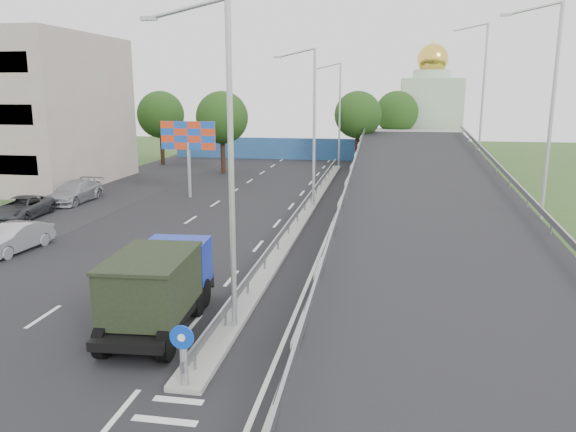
% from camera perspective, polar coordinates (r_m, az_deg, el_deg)
% --- Properties ---
extents(road_surface, '(26.00, 90.00, 0.04)m').
position_cam_1_polar(road_surface, '(32.29, -4.59, -1.07)').
color(road_surface, black).
rests_on(road_surface, ground).
extents(parking_strip, '(8.00, 90.00, 0.05)m').
position_cam_1_polar(parking_strip, '(37.64, -24.14, -0.18)').
color(parking_strip, black).
rests_on(parking_strip, ground).
extents(median, '(1.00, 44.00, 0.20)m').
position_cam_1_polar(median, '(35.52, 1.71, 0.39)').
color(median, gray).
rests_on(median, ground).
extents(overpass_ramp, '(10.00, 50.00, 3.50)m').
position_cam_1_polar(overpass_ramp, '(34.96, 14.00, 2.58)').
color(overpass_ramp, gray).
rests_on(overpass_ramp, ground).
extents(median_guardrail, '(0.09, 44.00, 0.71)m').
position_cam_1_polar(median_guardrail, '(35.38, 1.71, 1.42)').
color(median_guardrail, gray).
rests_on(median_guardrail, median).
extents(sign_bollard, '(0.64, 0.23, 1.67)m').
position_cam_1_polar(sign_bollard, '(14.99, -10.58, -13.73)').
color(sign_bollard, black).
rests_on(sign_bollard, median).
extents(lamp_post_near, '(2.74, 0.18, 10.08)m').
position_cam_1_polar(lamp_post_near, '(17.14, -6.44, 6.44)').
color(lamp_post_near, '#B2B5B7').
rests_on(lamp_post_near, median).
extents(lamp_post_mid, '(2.74, 0.18, 10.08)m').
position_cam_1_polar(lamp_post_mid, '(36.72, 2.39, 9.78)').
color(lamp_post_mid, '#B2B5B7').
rests_on(lamp_post_mid, median).
extents(lamp_post_far, '(2.74, 0.18, 10.08)m').
position_cam_1_polar(lamp_post_far, '(56.59, 5.08, 10.75)').
color(lamp_post_far, '#B2B5B7').
rests_on(lamp_post_far, median).
extents(blue_wall, '(30.00, 0.50, 2.40)m').
position_cam_1_polar(blue_wall, '(63.32, 1.73, 6.81)').
color(blue_wall, '#26508C').
rests_on(blue_wall, ground).
extents(church, '(7.00, 7.00, 13.80)m').
position_cam_1_polar(church, '(70.58, 14.23, 10.38)').
color(church, '#B2CCAD').
rests_on(church, ground).
extents(billboard, '(4.00, 0.24, 5.50)m').
position_cam_1_polar(billboard, '(40.94, -10.11, 7.62)').
color(billboard, '#B2B5B7').
rests_on(billboard, ground).
extents(tree_left_mid, '(4.80, 4.80, 7.60)m').
position_cam_1_polar(tree_left_mid, '(52.57, -6.72, 9.88)').
color(tree_left_mid, black).
rests_on(tree_left_mid, ground).
extents(tree_median_far, '(4.80, 4.80, 7.60)m').
position_cam_1_polar(tree_median_far, '(58.48, 7.12, 10.15)').
color(tree_median_far, black).
rests_on(tree_median_far, ground).
extents(tree_left_far, '(4.80, 4.80, 7.60)m').
position_cam_1_polar(tree_left_far, '(59.96, -12.81, 9.99)').
color(tree_left_far, black).
rests_on(tree_left_far, ground).
extents(tree_ramp_far, '(4.80, 4.80, 7.60)m').
position_cam_1_polar(tree_ramp_far, '(65.42, 10.99, 10.27)').
color(tree_ramp_far, black).
rests_on(tree_ramp_far, ground).
extents(dump_truck, '(2.61, 6.15, 2.65)m').
position_cam_1_polar(dump_truck, '(18.90, -12.91, -6.73)').
color(dump_truck, black).
rests_on(dump_truck, ground).
extents(parked_car_b, '(1.90, 4.34, 1.39)m').
position_cam_1_polar(parked_car_b, '(30.04, -26.09, -2.03)').
color(parked_car_b, '#9E9EA3').
rests_on(parked_car_b, ground).
extents(parked_car_c, '(2.62, 4.99, 1.34)m').
position_cam_1_polar(parked_car_c, '(37.63, -25.47, 0.74)').
color(parked_car_c, '#2F2F33').
rests_on(parked_car_c, ground).
extents(parked_car_d, '(2.14, 5.16, 1.49)m').
position_cam_1_polar(parked_car_d, '(41.68, -20.84, 2.30)').
color(parked_car_d, '#95969D').
rests_on(parked_car_d, ground).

